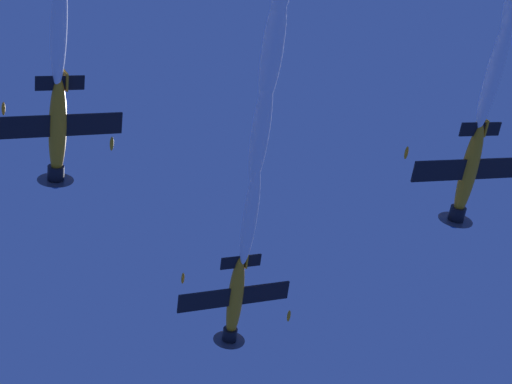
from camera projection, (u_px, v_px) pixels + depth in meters
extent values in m
ellipsoid|color=orange|center=(235.00, 298.00, 67.82)|extent=(4.26, 7.91, 1.89)
cylinder|color=black|center=(230.00, 334.00, 69.28)|extent=(1.91, 1.54, 1.68)
cone|color=#194CB2|center=(229.00, 342.00, 69.59)|extent=(1.02, 1.04, 0.81)
cylinder|color=#3F3F47|center=(229.00, 340.00, 69.52)|extent=(3.42, 1.22, 3.61)
cube|color=black|center=(235.00, 297.00, 67.55)|extent=(9.14, 4.83, 4.27)
ellipsoid|color=orange|center=(183.00, 278.00, 69.10)|extent=(0.72, 1.13, 0.42)
ellipsoid|color=orange|center=(289.00, 316.00, 66.01)|extent=(0.72, 1.13, 0.42)
cube|color=black|center=(241.00, 262.00, 66.48)|extent=(3.45, 2.18, 1.60)
cube|color=orange|center=(244.00, 258.00, 66.95)|extent=(1.08, 1.41, 1.30)
ellipsoid|color=#1E232D|center=(237.00, 299.00, 68.38)|extent=(1.62, 2.03, 1.10)
ellipsoid|color=orange|center=(58.00, 128.00, 59.88)|extent=(4.27, 7.92, 1.88)
cylinder|color=black|center=(56.00, 173.00, 61.35)|extent=(1.93, 1.55, 1.69)
cone|color=#194CB2|center=(55.00, 182.00, 61.66)|extent=(1.03, 1.04, 0.81)
cylinder|color=#3F3F47|center=(55.00, 180.00, 61.59)|extent=(3.45, 1.24, 3.65)
cube|color=black|center=(56.00, 126.00, 59.61)|extent=(9.03, 4.79, 4.54)
ellipsoid|color=orange|center=(3.00, 109.00, 61.28)|extent=(0.72, 1.13, 0.42)
ellipsoid|color=orange|center=(112.00, 144.00, 57.95)|extent=(0.72, 1.13, 0.42)
cube|color=black|center=(60.00, 83.00, 58.52)|extent=(3.41, 2.16, 1.69)
cube|color=orange|center=(65.00, 80.00, 58.99)|extent=(1.11, 1.43, 1.28)
ellipsoid|color=#1E232D|center=(62.00, 131.00, 60.44)|extent=(1.63, 2.03, 1.10)
ellipsoid|color=orange|center=(469.00, 171.00, 62.01)|extent=(4.30, 7.91, 1.70)
cylinder|color=black|center=(457.00, 213.00, 63.54)|extent=(1.88, 1.55, 1.62)
cone|color=#194CB2|center=(455.00, 222.00, 63.87)|extent=(1.01, 1.04, 0.77)
cylinder|color=#3F3F47|center=(455.00, 220.00, 63.80)|extent=(3.33, 1.25, 3.53)
cube|color=black|center=(469.00, 169.00, 61.74)|extent=(9.33, 4.90, 3.79)
ellipsoid|color=orange|center=(406.00, 153.00, 63.06)|extent=(0.72, 1.13, 0.39)
cube|color=black|center=(480.00, 129.00, 60.60)|extent=(3.52, 2.20, 1.42)
cube|color=orange|center=(482.00, 126.00, 61.08)|extent=(1.03, 1.42, 1.29)
ellipsoid|color=#1E232D|center=(468.00, 173.00, 62.59)|extent=(1.61, 2.03, 1.04)
ellipsoid|color=white|center=(250.00, 217.00, 64.37)|extent=(4.25, 8.72, 1.22)
ellipsoid|color=white|center=(260.00, 133.00, 61.38)|extent=(4.44, 8.80, 1.43)
ellipsoid|color=white|center=(272.00, 50.00, 58.69)|extent=(4.64, 8.88, 1.64)
ellipsoid|color=white|center=(59.00, 27.00, 56.53)|extent=(4.25, 8.72, 1.22)
ellipsoid|color=white|center=(494.00, 73.00, 58.58)|extent=(4.25, 8.72, 1.22)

